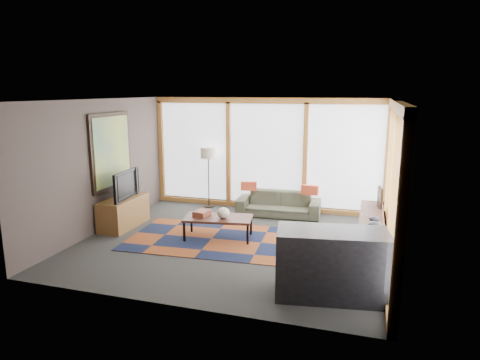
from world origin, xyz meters
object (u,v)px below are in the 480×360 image
(tv_console, at_px, (124,212))
(bar_counter, at_px, (332,264))
(sofa, at_px, (279,204))
(coffee_table, at_px, (218,228))
(bookshelf, at_px, (371,235))
(floor_lamp, at_px, (209,177))
(television, at_px, (122,185))

(tv_console, xyz_separation_m, bar_counter, (4.37, -1.84, 0.16))
(tv_console, bearing_deg, bar_counter, -22.81)
(tv_console, bearing_deg, sofa, 31.02)
(coffee_table, distance_m, bookshelf, 2.78)
(bar_counter, bearing_deg, bookshelf, 65.97)
(floor_lamp, height_order, coffee_table, floor_lamp)
(television, bearing_deg, tv_console, 22.25)
(tv_console, height_order, television, television)
(sofa, relative_size, bar_counter, 1.24)
(sofa, xyz_separation_m, tv_console, (-2.87, -1.73, 0.04))
(bar_counter, bearing_deg, coffee_table, 133.72)
(floor_lamp, xyz_separation_m, bar_counter, (3.25, -3.79, -0.26))
(bookshelf, relative_size, bar_counter, 1.65)
(coffee_table, distance_m, bar_counter, 2.86)
(tv_console, height_order, bar_counter, bar_counter)
(coffee_table, distance_m, television, 2.20)
(tv_console, bearing_deg, television, -63.02)
(bookshelf, bearing_deg, tv_console, -179.50)
(television, relative_size, bar_counter, 0.68)
(bookshelf, xyz_separation_m, television, (-4.86, -0.08, 0.59))
(sofa, distance_m, tv_console, 3.35)
(tv_console, bearing_deg, floor_lamp, 60.41)
(coffee_table, bearing_deg, bar_counter, -37.46)
(bar_counter, bearing_deg, floor_lamp, 121.83)
(coffee_table, bearing_deg, television, 178.15)
(floor_lamp, bearing_deg, bookshelf, -26.94)
(sofa, relative_size, tv_console, 1.51)
(sofa, relative_size, television, 1.83)
(sofa, bearing_deg, television, -151.53)
(floor_lamp, distance_m, coffee_table, 2.34)
(tv_console, relative_size, television, 1.21)
(coffee_table, relative_size, bookshelf, 0.52)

